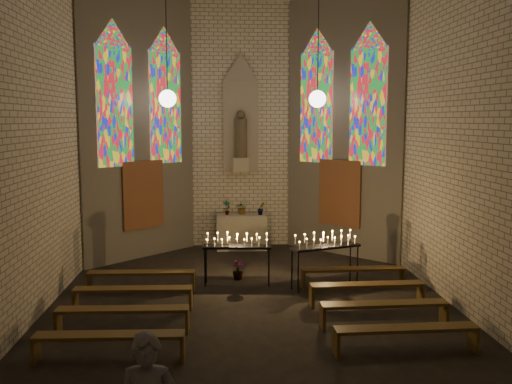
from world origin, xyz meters
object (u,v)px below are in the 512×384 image
aisle_flower_pot (238,270)px  votive_stand_left (237,243)px  votive_stand_right (325,243)px  altar (242,232)px

aisle_flower_pot → votive_stand_left: 0.85m
aisle_flower_pot → votive_stand_right: (1.90, -0.75, 0.78)m
votive_stand_left → votive_stand_right: size_ratio=0.95×
aisle_flower_pot → votive_stand_left: bearing=-93.5°
altar → votive_stand_right: bearing=-66.3°
altar → votive_stand_left: votive_stand_left is taller
altar → votive_stand_left: size_ratio=0.91×
votive_stand_left → votive_stand_right: 1.95m
altar → votive_stand_right: votive_stand_right is taller
votive_stand_left → altar: bearing=90.4°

